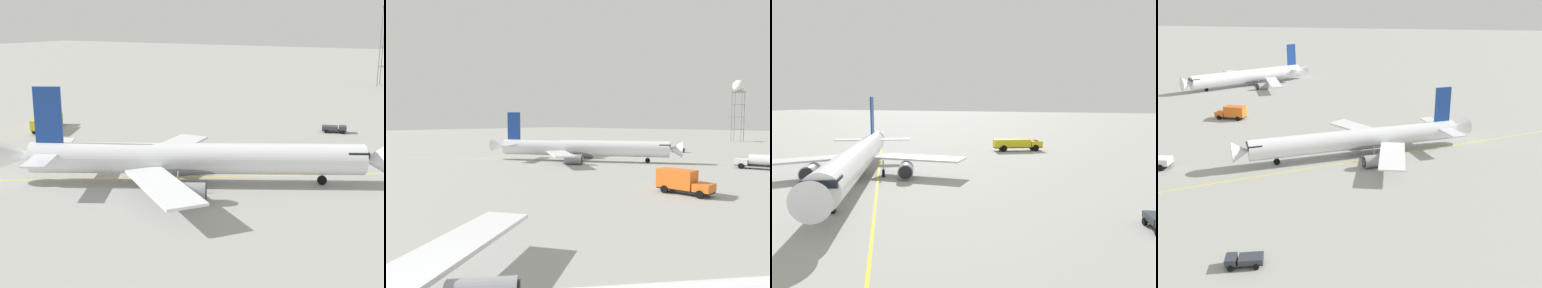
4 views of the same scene
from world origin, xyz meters
The scene contains 5 objects.
ground_plane centered at (0.00, 0.00, 0.00)m, with size 600.00×600.00×0.00m, color #9E9E99.
airliner_main centered at (1.47, -3.08, 2.91)m, with size 27.08×41.17×11.44m.
fire_tender_truck centered at (14.79, 33.67, 1.54)m, with size 10.41×7.25×2.50m.
baggage_truck_truck centered at (37.70, -10.47, 0.71)m, with size 2.89×4.36×1.22m.
taxiway_centreline centered at (2.31, 0.31, 0.00)m, with size 88.77×135.20×0.01m.
Camera 1 is at (-47.97, -31.61, 18.91)m, focal length 47.53 mm.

